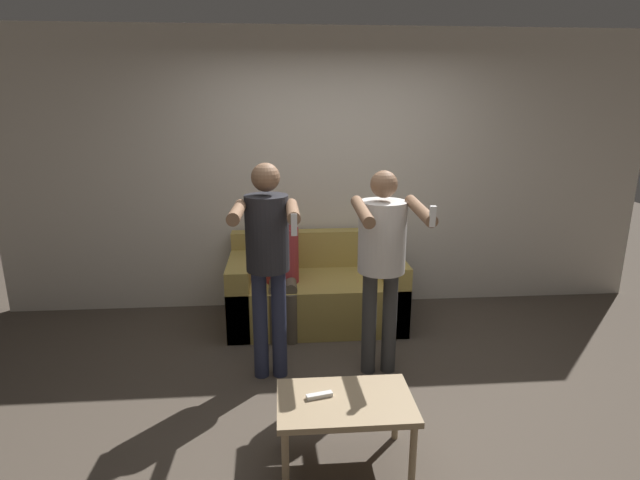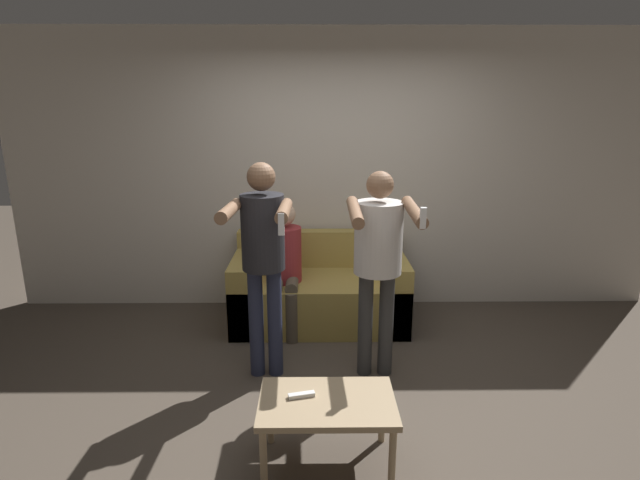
% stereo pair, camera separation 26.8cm
% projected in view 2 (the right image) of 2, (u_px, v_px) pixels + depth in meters
% --- Properties ---
extents(ground_plane, '(14.00, 14.00, 0.00)m').
position_uv_depth(ground_plane, '(345.00, 401.00, 3.48)').
color(ground_plane, '#4C4238').
extents(wall_back, '(6.40, 0.06, 2.70)m').
position_uv_depth(wall_back, '(336.00, 173.00, 4.89)').
color(wall_back, beige).
rests_on(wall_back, ground_plane).
extents(couch, '(1.59, 0.87, 0.81)m').
position_uv_depth(couch, '(319.00, 292.00, 4.72)').
color(couch, '#AD9347').
rests_on(couch, ground_plane).
extents(person_standing_left, '(0.43, 0.79, 1.62)m').
position_uv_depth(person_standing_left, '(263.00, 248.00, 3.55)').
color(person_standing_left, '#282D47').
rests_on(person_standing_left, ground_plane).
extents(person_standing_right, '(0.47, 0.72, 1.56)m').
position_uv_depth(person_standing_right, '(378.00, 251.00, 3.58)').
color(person_standing_right, '#383838').
rests_on(person_standing_right, ground_plane).
extents(person_seated, '(0.30, 0.52, 1.17)m').
position_uv_depth(person_seated, '(285.00, 263.00, 4.43)').
color(person_seated, brown).
rests_on(person_seated, ground_plane).
extents(coffee_table, '(0.76, 0.49, 0.42)m').
position_uv_depth(coffee_table, '(327.00, 408.00, 2.77)').
color(coffee_table, tan).
rests_on(coffee_table, ground_plane).
extents(remote_on_table, '(0.15, 0.07, 0.02)m').
position_uv_depth(remote_on_table, '(302.00, 395.00, 2.79)').
color(remote_on_table, white).
rests_on(remote_on_table, coffee_table).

